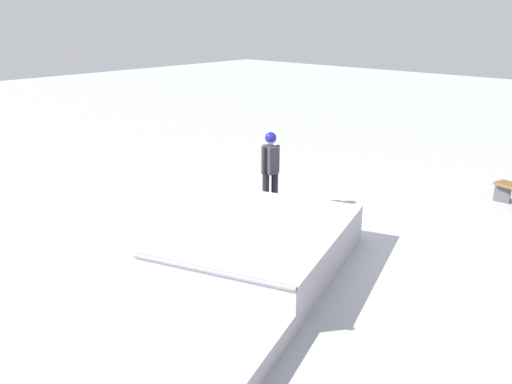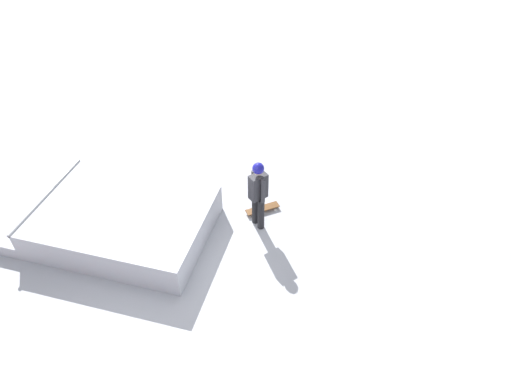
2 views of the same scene
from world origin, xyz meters
name	(u,v)px [view 1 (image 1 of 2)]	position (x,y,z in m)	size (l,w,h in m)	color
ground_plane	(309,240)	(0.00, 0.00, 0.00)	(60.00, 60.00, 0.00)	#A8AAB2
skate_ramp	(250,259)	(1.90, 0.20, 0.32)	(5.94, 4.14, 0.74)	#B0B3BB
skater	(270,164)	(-0.85, -1.74, 1.01)	(0.41, 0.43, 1.73)	black
skateboard	(251,202)	(-0.69, -2.18, 0.08)	(0.61, 0.78, 0.09)	#593314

